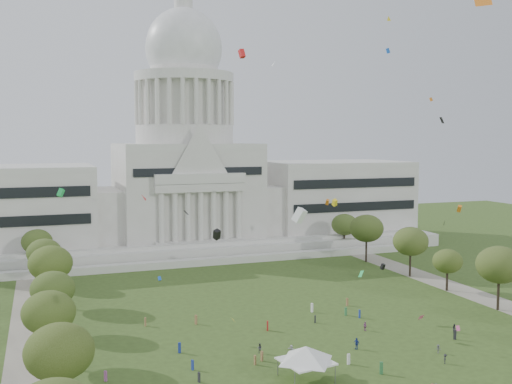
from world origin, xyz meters
TOP-DOWN VIEW (x-y plane):
  - ground at (0.00, 0.00)m, footprint 400.00×400.00m
  - capitol at (0.00, 113.59)m, footprint 160.00×64.50m
  - path_left at (-48.00, 30.00)m, footprint 8.00×160.00m
  - path_right at (48.00, 30.00)m, footprint 8.00×160.00m
  - row_tree_l_1 at (-44.07, -2.96)m, footprint 8.86×8.86m
  - row_tree_l_2 at (-45.04, 17.30)m, footprint 8.42×8.42m
  - row_tree_r_2 at (44.17, 17.44)m, footprint 9.55×9.55m
  - row_tree_l_3 at (-44.09, 33.92)m, footprint 8.12×8.12m
  - row_tree_r_3 at (44.40, 34.48)m, footprint 7.01×7.01m
  - row_tree_l_4 at (-44.08, 52.42)m, footprint 9.29×9.29m
  - row_tree_r_4 at (44.76, 50.04)m, footprint 9.19×9.19m
  - row_tree_l_5 at (-45.22, 71.01)m, footprint 8.33×8.33m
  - row_tree_r_5 at (43.49, 70.19)m, footprint 9.82×9.82m
  - row_tree_l_6 at (-46.87, 89.14)m, footprint 8.19×8.19m
  - row_tree_r_6 at (45.96, 88.13)m, footprint 8.42×8.42m
  - event_tent at (-9.35, -2.40)m, footprint 11.00×11.00m
  - person_2 at (25.97, 8.39)m, footprint 0.84×0.90m
  - person_3 at (16.37, 0.41)m, footprint 0.91×1.08m
  - person_4 at (4.43, 6.83)m, footprint 1.05×1.32m
  - person_5 at (-7.17, 8.03)m, footprint 1.49×1.67m
  - person_8 at (-11.85, 10.70)m, footprint 0.97×0.79m
  - person_9 at (14.45, -3.94)m, footprint 1.07×1.11m
  - person_10 at (10.89, 15.00)m, footprint 0.59×1.03m
  - distant_crowd at (-10.71, 14.83)m, footprint 65.71×36.49m
  - kite_swarm at (-2.21, 10.40)m, footprint 84.92×107.08m

SIDE VIEW (x-z plane):
  - ground at x=0.00m, z-range 0.00..0.00m
  - path_left at x=-48.00m, z-range 0.00..0.04m
  - path_right at x=48.00m, z-range 0.00..0.04m
  - person_3 at x=16.37m, z-range 0.00..1.49m
  - person_9 at x=14.45m, z-range 0.00..1.58m
  - person_2 at x=25.97m, z-range 0.00..1.59m
  - distant_crowd at x=-10.71m, z-range -0.10..1.81m
  - person_8 at x=-11.85m, z-range 0.00..1.71m
  - person_10 at x=10.89m, z-range 0.00..1.73m
  - person_5 at x=-7.17m, z-range 0.00..1.74m
  - person_4 at x=4.43m, z-range 0.00..1.99m
  - event_tent at x=-9.35m, z-range 1.48..6.86m
  - row_tree_r_3 at x=44.40m, z-range 2.09..12.07m
  - row_tree_l_3 at x=-44.09m, z-range 2.43..13.98m
  - row_tree_l_6 at x=-46.87m, z-range 2.45..14.09m
  - row_tree_l_5 at x=-45.22m, z-range 2.49..14.34m
  - row_tree_r_6 at x=45.96m, z-range 2.52..14.49m
  - row_tree_l_2 at x=-45.04m, z-range 2.52..14.49m
  - row_tree_l_1 at x=-44.07m, z-range 2.65..15.25m
  - row_tree_r_4 at x=44.76m, z-range 2.76..15.82m
  - row_tree_l_4 at x=-44.08m, z-range 2.79..16.00m
  - row_tree_r_2 at x=44.17m, z-range 2.87..16.45m
  - row_tree_r_5 at x=43.49m, z-range 2.95..16.91m
  - capitol at x=0.00m, z-range -23.35..67.95m
  - kite_swarm at x=-2.21m, z-range -2.75..59.03m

